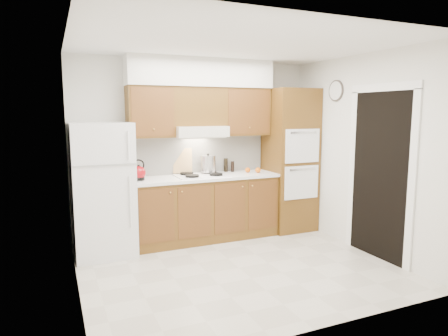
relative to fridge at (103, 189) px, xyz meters
The scene contains 26 objects.
floor 2.00m from the fridge, 39.06° to the right, with size 3.60×3.60×0.00m, color beige.
ceiling 2.51m from the fridge, 39.06° to the right, with size 3.60×3.60×0.00m, color white.
wall_back 1.52m from the fridge, 14.37° to the left, with size 3.60×0.02×2.60m, color silver.
wall_left 1.28m from the fridge, 109.11° to the right, with size 0.02×3.00×2.60m, color silver.
wall_right 3.43m from the fridge, 19.58° to the right, with size 0.02×3.00×2.60m, color silver.
fridge is the anchor object (origin of this frame).
base_cabinets 1.49m from the fridge, ahead, with size 2.11×0.60×0.90m, color brown.
countertop 1.43m from the fridge, ahead, with size 2.13×0.62×0.04m, color white.
backsplash 1.51m from the fridge, 13.56° to the left, with size 2.11×0.03×0.56m, color white.
oven_cabinet 2.86m from the fridge, ahead, with size 0.70×0.65×2.20m, color brown.
upper_cab_left 1.22m from the fridge, 15.78° to the left, with size 0.63×0.33×0.70m, color brown.
upper_cab_right 2.35m from the fridge, ahead, with size 0.73×0.33×0.70m, color brown.
range_hood 1.56m from the fridge, ahead, with size 0.75×0.45×0.15m, color silver.
upper_cab_over_hood 1.75m from the fridge, ahead, with size 0.75×0.33×0.55m, color brown.
soffit 2.11m from the fridge, ahead, with size 2.13×0.36×0.40m, color silver.
cooktop 1.38m from the fridge, ahead, with size 0.74×0.50×0.01m, color white.
doorway 3.53m from the fridge, 25.02° to the right, with size 0.02×0.90×2.10m, color black.
wall_clock 3.49m from the fridge, 10.48° to the right, with size 0.30×0.30×0.02m, color #3F3833.
kettle 0.51m from the fridge, ahead, with size 0.19×0.19×0.19m, color maroon.
cutting_board 1.25m from the fridge, 14.74° to the left, with size 0.28×0.02×0.37m, color tan.
stock_pot 1.56m from the fridge, ahead, with size 0.23×0.23×0.24m, color silver.
condiment_a 1.89m from the fridge, ahead, with size 0.06×0.06×0.21m, color black.
condiment_b 1.97m from the fridge, ahead, with size 0.05×0.05×0.16m, color black.
condiment_c 1.90m from the fridge, ahead, with size 0.05×0.05×0.16m, color black.
orange_near 2.26m from the fridge, ahead, with size 0.08×0.08×0.08m, color orange.
orange_far 2.14m from the fridge, ahead, with size 0.08×0.08×0.08m, color orange.
Camera 1 is at (-1.98, -4.11, 1.86)m, focal length 32.00 mm.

